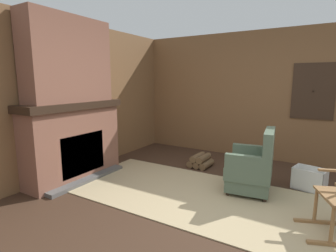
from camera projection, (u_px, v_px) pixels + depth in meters
The scene contains 11 objects.
ground_plane at pixel (219, 217), 3.11m from camera, with size 14.00×14.00×0.00m, color #3D281C.
wood_panel_wall_left at pixel (60, 100), 4.28m from camera, with size 0.06×6.04×2.58m.
wood_panel_wall_back at pixel (270, 96), 5.21m from camera, with size 6.04×0.09×2.58m.
fireplace_hearth at pixel (74, 141), 4.25m from camera, with size 0.66×1.72×1.26m.
chimney_breast at pixel (68, 60), 4.04m from camera, with size 0.40×1.42×1.30m.
area_rug at pixel (199, 196), 3.67m from camera, with size 3.83×1.74×0.01m.
armchair at pixel (252, 169), 3.76m from camera, with size 0.69×0.77×0.93m.
firewood_stack at pixel (201, 161), 4.92m from camera, with size 0.40×0.43×0.23m.
laundry_basket at pixel (309, 179), 3.87m from camera, with size 0.49×0.39×0.32m.
oil_lamp_vase at pixel (37, 98), 3.70m from camera, with size 0.10×0.10×0.24m.
storage_case at pixel (83, 97), 4.41m from camera, with size 0.16×0.27×0.12m.
Camera 1 is at (0.96, -2.78, 1.60)m, focal length 28.00 mm.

